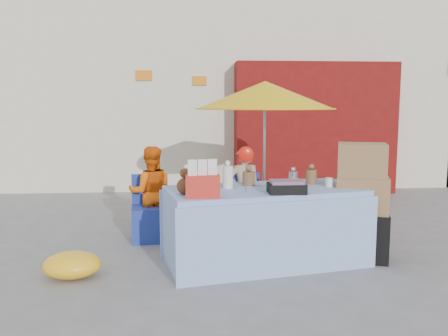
{
  "coord_description": "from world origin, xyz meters",
  "views": [
    {
      "loc": [
        -0.36,
        -5.15,
        1.77
      ],
      "look_at": [
        0.09,
        0.6,
        1.0
      ],
      "focal_mm": 38.0,
      "sensor_mm": 36.0,
      "label": 1
    }
  ],
  "objects": [
    {
      "name": "ground",
      "position": [
        0.0,
        0.0,
        0.0
      ],
      "size": [
        80.0,
        80.0,
        0.0
      ],
      "primitive_type": "plane",
      "color": "slate",
      "rests_on": "ground"
    },
    {
      "name": "backdrop",
      "position": [
        0.52,
        7.52,
        3.1
      ],
      "size": [
        14.0,
        8.0,
        7.8
      ],
      "color": "silver",
      "rests_on": "ground"
    },
    {
      "name": "market_table",
      "position": [
        0.49,
        -0.01,
        0.44
      ],
      "size": [
        2.37,
        1.46,
        1.34
      ],
      "rotation": [
        0.0,
        0.0,
        0.2
      ],
      "color": "#93B2EB",
      "rests_on": "ground"
    },
    {
      "name": "chair_left",
      "position": [
        -0.85,
        0.99,
        0.26
      ],
      "size": [
        0.52,
        0.51,
        0.85
      ],
      "rotation": [
        0.0,
        0.0,
        0.09
      ],
      "color": "navy",
      "rests_on": "ground"
    },
    {
      "name": "chair_right",
      "position": [
        0.4,
        0.99,
        0.26
      ],
      "size": [
        0.52,
        0.51,
        0.85
      ],
      "rotation": [
        0.0,
        0.0,
        0.09
      ],
      "color": "navy",
      "rests_on": "ground"
    },
    {
      "name": "vendor_orange",
      "position": [
        -0.85,
        1.12,
        0.61
      ],
      "size": [
        0.64,
        0.52,
        1.23
      ],
      "primitive_type": "imported",
      "rotation": [
        0.0,
        0.0,
        3.23
      ],
      "color": "#F15F0C",
      "rests_on": "ground"
    },
    {
      "name": "vendor_beige",
      "position": [
        0.4,
        1.12,
        0.61
      ],
      "size": [
        0.47,
        0.33,
        1.22
      ],
      "primitive_type": "imported",
      "rotation": [
        0.0,
        0.0,
        3.23
      ],
      "color": "tan",
      "rests_on": "ground"
    },
    {
      "name": "umbrella",
      "position": [
        0.7,
        1.27,
        1.89
      ],
      "size": [
        1.9,
        1.9,
        2.09
      ],
      "color": "gray",
      "rests_on": "ground"
    },
    {
      "name": "box_stack",
      "position": [
        1.63,
        0.04,
        0.62
      ],
      "size": [
        0.73,
        0.66,
        1.34
      ],
      "rotation": [
        0.0,
        0.0,
        -0.31
      ],
      "color": "black",
      "rests_on": "ground"
    },
    {
      "name": "tarp_bundle",
      "position": [
        -1.56,
        -0.34,
        0.13
      ],
      "size": [
        0.74,
        0.68,
        0.27
      ],
      "primitive_type": "ellipsoid",
      "rotation": [
        0.0,
        0.0,
        -0.4
      ],
      "color": "yellow",
      "rests_on": "ground"
    }
  ]
}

